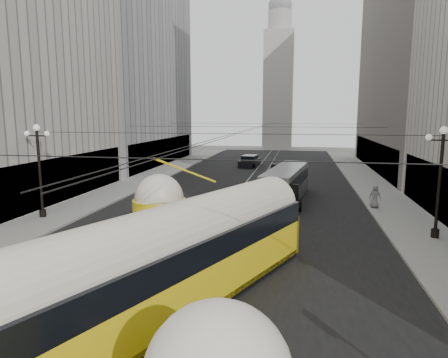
% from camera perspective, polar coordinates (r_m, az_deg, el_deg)
% --- Properties ---
extents(road, '(20.00, 85.00, 0.02)m').
position_cam_1_polar(road, '(39.53, 3.65, -1.26)').
color(road, black).
rests_on(road, ground).
extents(sidewalk_left, '(4.00, 72.00, 0.15)m').
position_cam_1_polar(sidewalk_left, '(45.86, -10.83, 0.15)').
color(sidewalk_left, gray).
rests_on(sidewalk_left, ground).
extents(sidewalk_right, '(4.00, 72.00, 0.15)m').
position_cam_1_polar(sidewalk_right, '(43.28, 20.22, -0.80)').
color(sidewalk_right, gray).
rests_on(sidewalk_right, ground).
extents(rail_left, '(0.12, 85.00, 0.04)m').
position_cam_1_polar(rail_left, '(39.63, 2.57, -1.22)').
color(rail_left, gray).
rests_on(rail_left, ground).
extents(rail_right, '(0.12, 85.00, 0.04)m').
position_cam_1_polar(rail_right, '(39.45, 4.73, -1.29)').
color(rail_right, gray).
rests_on(rail_right, ground).
extents(building_left_far, '(12.60, 28.60, 28.60)m').
position_cam_1_polar(building_left_far, '(59.92, -14.28, 15.78)').
color(building_left_far, '#999999').
rests_on(building_left_far, ground).
extents(building_right_far, '(12.60, 32.60, 32.60)m').
position_cam_1_polar(building_right_far, '(56.92, 27.48, 17.45)').
color(building_right_far, '#514C47').
rests_on(building_right_far, ground).
extents(distant_tower, '(6.00, 6.00, 31.36)m').
position_cam_1_polar(distant_tower, '(86.57, 7.81, 14.29)').
color(distant_tower, '#B2AFA8').
rests_on(distant_tower, ground).
extents(lamppost_left_mid, '(1.86, 0.44, 6.37)m').
position_cam_1_polar(lamppost_left_mid, '(29.90, -24.89, 1.78)').
color(lamppost_left_mid, black).
rests_on(lamppost_left_mid, sidewalk_left).
extents(lamppost_right_mid, '(1.86, 0.44, 6.37)m').
position_cam_1_polar(lamppost_right_mid, '(25.54, 28.47, 0.39)').
color(lamppost_right_mid, black).
rests_on(lamppost_right_mid, sidewalk_right).
extents(catenary, '(25.00, 72.00, 0.23)m').
position_cam_1_polar(catenary, '(37.88, 3.73, 7.25)').
color(catenary, black).
rests_on(catenary, ground).
extents(streetcar, '(9.11, 17.03, 4.02)m').
position_cam_1_polar(streetcar, '(14.90, -7.19, -11.29)').
color(streetcar, yellow).
rests_on(streetcar, ground).
extents(city_bus, '(3.79, 11.20, 2.78)m').
position_cam_1_polar(city_bus, '(33.73, 8.88, -0.53)').
color(city_bus, gray).
rests_on(city_bus, ground).
extents(sedan_white_far, '(2.15, 4.32, 1.31)m').
position_cam_1_polar(sedan_white_far, '(48.65, 7.84, 1.36)').
color(sedan_white_far, silver).
rests_on(sedan_white_far, ground).
extents(sedan_dark_far, '(2.70, 5.22, 1.58)m').
position_cam_1_polar(sedan_dark_far, '(55.63, 3.69, 2.53)').
color(sedan_dark_far, black).
rests_on(sedan_dark_far, ground).
extents(pedestrian_sidewalk_right, '(1.00, 0.83, 1.76)m').
position_cam_1_polar(pedestrian_sidewalk_right, '(32.35, 20.76, -2.33)').
color(pedestrian_sidewalk_right, slate).
rests_on(pedestrian_sidewalk_right, sidewalk_right).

